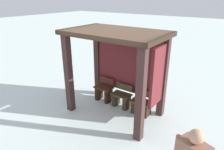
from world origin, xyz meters
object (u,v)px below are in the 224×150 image
bench_left_inside (104,92)px  bench_center_inside (122,98)px  bus_shelter (121,55)px  bench_right_inside (141,105)px

bench_left_inside → bench_center_inside: (0.70, 0.00, -0.03)m
bus_shelter → bench_right_inside: 1.60m
bus_shelter → bench_center_inside: size_ratio=3.72×
bench_left_inside → bench_center_inside: 0.70m
bus_shelter → bench_center_inside: bearing=112.8°
bench_left_inside → bench_center_inside: size_ratio=1.07×
bus_shelter → bench_left_inside: (-0.78, 0.21, -1.43)m
bus_shelter → bench_left_inside: size_ratio=3.46×
bus_shelter → bench_left_inside: bus_shelter is taller
bus_shelter → bench_right_inside: bearing=19.1°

